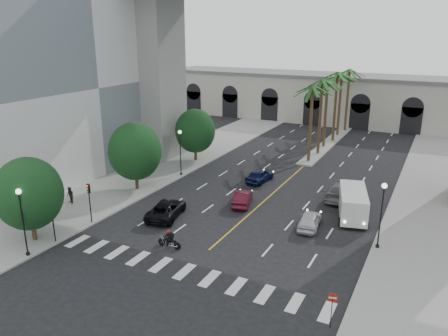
% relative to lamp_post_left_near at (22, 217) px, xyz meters
% --- Properties ---
extents(ground, '(140.00, 140.00, 0.00)m').
position_rel_lamp_post_left_near_xyz_m(ground, '(11.40, 5.00, -3.22)').
color(ground, black).
rests_on(ground, ground).
extents(sidewalk_left, '(8.00, 100.00, 0.15)m').
position_rel_lamp_post_left_near_xyz_m(sidewalk_left, '(-3.60, 20.00, -3.15)').
color(sidewalk_left, gray).
rests_on(sidewalk_left, ground).
extents(sidewalk_right, '(8.00, 100.00, 0.15)m').
position_rel_lamp_post_left_near_xyz_m(sidewalk_right, '(26.40, 20.00, -3.15)').
color(sidewalk_right, gray).
rests_on(sidewalk_right, ground).
extents(median, '(2.00, 24.00, 0.20)m').
position_rel_lamp_post_left_near_xyz_m(median, '(11.40, 43.00, -3.12)').
color(median, gray).
rests_on(median, ground).
extents(building_left, '(16.50, 32.50, 20.60)m').
position_rel_lamp_post_left_near_xyz_m(building_left, '(-15.60, 17.00, 7.09)').
color(building_left, silver).
rests_on(building_left, ground).
extents(pier_building, '(71.00, 10.50, 8.50)m').
position_rel_lamp_post_left_near_xyz_m(pier_building, '(11.40, 60.00, 1.04)').
color(pier_building, beige).
rests_on(pier_building, ground).
extents(bridge, '(75.00, 13.00, 26.00)m').
position_rel_lamp_post_left_near_xyz_m(bridge, '(14.82, 27.00, 15.29)').
color(bridge, gray).
rests_on(bridge, ground).
extents(palm_a, '(3.20, 3.20, 10.30)m').
position_rel_lamp_post_left_near_xyz_m(palm_a, '(11.40, 33.00, 5.88)').
color(palm_a, '#47331E').
rests_on(palm_a, ground).
extents(palm_b, '(3.20, 3.20, 10.60)m').
position_rel_lamp_post_left_near_xyz_m(palm_b, '(11.50, 37.00, 6.15)').
color(palm_b, '#47331E').
rests_on(palm_b, ground).
extents(palm_c, '(3.20, 3.20, 10.10)m').
position_rel_lamp_post_left_near_xyz_m(palm_c, '(11.20, 41.00, 5.69)').
color(palm_c, '#47331E').
rests_on(palm_c, ground).
extents(palm_d, '(3.20, 3.20, 10.90)m').
position_rel_lamp_post_left_near_xyz_m(palm_d, '(11.55, 45.00, 6.43)').
color(palm_d, '#47331E').
rests_on(palm_d, ground).
extents(palm_e, '(3.20, 3.20, 10.40)m').
position_rel_lamp_post_left_near_xyz_m(palm_e, '(11.30, 49.00, 5.97)').
color(palm_e, '#47331E').
rests_on(palm_e, ground).
extents(palm_f, '(3.20, 3.20, 10.70)m').
position_rel_lamp_post_left_near_xyz_m(palm_f, '(11.60, 53.00, 6.24)').
color(palm_f, '#47331E').
rests_on(palm_f, ground).
extents(street_tree_near, '(5.20, 5.20, 6.89)m').
position_rel_lamp_post_left_near_xyz_m(street_tree_near, '(-1.60, 2.00, 0.80)').
color(street_tree_near, '#382616').
rests_on(street_tree_near, ground).
extents(street_tree_mid, '(5.44, 5.44, 7.21)m').
position_rel_lamp_post_left_near_xyz_m(street_tree_mid, '(-1.60, 15.00, 0.99)').
color(street_tree_mid, '#382616').
rests_on(street_tree_mid, ground).
extents(street_tree_far, '(5.04, 5.04, 6.68)m').
position_rel_lamp_post_left_near_xyz_m(street_tree_far, '(-1.60, 27.00, 0.68)').
color(street_tree_far, '#382616').
rests_on(street_tree_far, ground).
extents(lamp_post_left_near, '(0.40, 0.40, 5.35)m').
position_rel_lamp_post_left_near_xyz_m(lamp_post_left_near, '(0.00, 0.00, 0.00)').
color(lamp_post_left_near, black).
rests_on(lamp_post_left_near, ground).
extents(lamp_post_left_far, '(0.40, 0.40, 5.35)m').
position_rel_lamp_post_left_near_xyz_m(lamp_post_left_far, '(0.00, 21.00, 0.00)').
color(lamp_post_left_far, black).
rests_on(lamp_post_left_far, ground).
extents(lamp_post_right, '(0.40, 0.40, 5.35)m').
position_rel_lamp_post_left_near_xyz_m(lamp_post_right, '(22.80, 13.00, 0.00)').
color(lamp_post_right, black).
rests_on(lamp_post_right, ground).
extents(traffic_signal_near, '(0.25, 0.18, 3.65)m').
position_rel_lamp_post_left_near_xyz_m(traffic_signal_near, '(0.10, 2.50, -0.71)').
color(traffic_signal_near, black).
rests_on(traffic_signal_near, ground).
extents(traffic_signal_far, '(0.25, 0.18, 3.65)m').
position_rel_lamp_post_left_near_xyz_m(traffic_signal_far, '(0.10, 6.50, -0.71)').
color(traffic_signal_far, black).
rests_on(traffic_signal_far, ground).
extents(motorcycle_rider, '(2.04, 0.55, 1.47)m').
position_rel_lamp_post_left_near_xyz_m(motorcycle_rider, '(8.57, 5.96, -2.56)').
color(motorcycle_rider, black).
rests_on(motorcycle_rider, ground).
extents(car_a, '(2.08, 4.21, 1.38)m').
position_rel_lamp_post_left_near_xyz_m(car_a, '(17.07, 14.33, -2.53)').
color(car_a, silver).
rests_on(car_a, ground).
extents(car_b, '(2.52, 4.40, 1.37)m').
position_rel_lamp_post_left_near_xyz_m(car_b, '(9.90, 16.37, -2.53)').
color(car_b, '#440D1A').
rests_on(car_b, ground).
extents(car_c, '(3.51, 5.62, 1.45)m').
position_rel_lamp_post_left_near_xyz_m(car_c, '(5.03, 10.67, -2.50)').
color(car_c, black).
rests_on(car_c, ground).
extents(car_d, '(2.68, 5.84, 1.66)m').
position_rel_lamp_post_left_near_xyz_m(car_d, '(17.99, 22.26, -2.39)').
color(car_d, slate).
rests_on(car_d, ground).
extents(car_e, '(2.06, 4.43, 1.47)m').
position_rel_lamp_post_left_near_xyz_m(car_e, '(8.79, 23.27, -2.49)').
color(car_e, '#0D163F').
rests_on(car_e, ground).
extents(cargo_van, '(3.62, 6.30, 2.53)m').
position_rel_lamp_post_left_near_xyz_m(cargo_van, '(19.84, 18.06, -1.81)').
color(cargo_van, silver).
rests_on(cargo_van, ground).
extents(pedestrian_a, '(0.68, 0.51, 1.68)m').
position_rel_lamp_post_left_near_xyz_m(pedestrian_a, '(-3.30, 4.63, -2.23)').
color(pedestrian_a, black).
rests_on(pedestrian_a, sidewalk_left).
extents(pedestrian_b, '(0.97, 0.88, 1.63)m').
position_rel_lamp_post_left_near_xyz_m(pedestrian_b, '(-4.74, 8.84, -2.26)').
color(pedestrian_b, black).
rests_on(pedestrian_b, sidewalk_left).
extents(do_not_enter_sign, '(0.54, 0.16, 2.25)m').
position_rel_lamp_post_left_near_xyz_m(do_not_enter_sign, '(21.90, 2.13, -1.59)').
color(do_not_enter_sign, black).
rests_on(do_not_enter_sign, ground).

